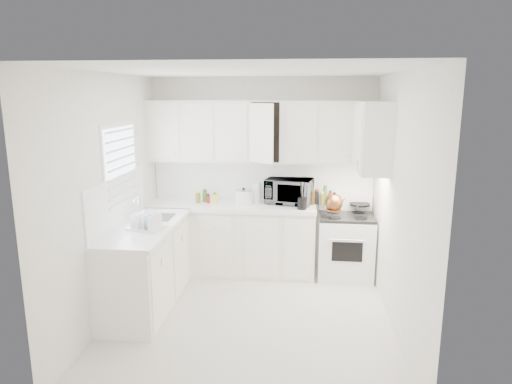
# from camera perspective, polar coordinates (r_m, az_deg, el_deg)

# --- Properties ---
(floor) EXTENTS (3.20, 3.20, 0.00)m
(floor) POSITION_cam_1_polar(r_m,az_deg,el_deg) (5.18, -0.80, -15.31)
(floor) COLOR silver
(floor) RESTS_ON ground
(ceiling) EXTENTS (3.20, 3.20, 0.00)m
(ceiling) POSITION_cam_1_polar(r_m,az_deg,el_deg) (4.60, -0.90, 14.76)
(ceiling) COLOR white
(ceiling) RESTS_ON ground
(wall_back) EXTENTS (3.00, 0.00, 3.00)m
(wall_back) POSITION_cam_1_polar(r_m,az_deg,el_deg) (6.29, 0.82, 2.17)
(wall_back) COLOR white
(wall_back) RESTS_ON ground
(wall_front) EXTENTS (3.00, 0.00, 3.00)m
(wall_front) POSITION_cam_1_polar(r_m,az_deg,el_deg) (3.21, -4.14, -7.79)
(wall_front) COLOR white
(wall_front) RESTS_ON ground
(wall_left) EXTENTS (0.00, 3.20, 3.20)m
(wall_left) POSITION_cam_1_polar(r_m,az_deg,el_deg) (5.12, -17.79, -0.75)
(wall_left) COLOR white
(wall_left) RESTS_ON ground
(wall_right) EXTENTS (0.00, 3.20, 3.20)m
(wall_right) POSITION_cam_1_polar(r_m,az_deg,el_deg) (4.80, 17.26, -1.55)
(wall_right) COLOR white
(wall_right) RESTS_ON ground
(window_blinds) EXTENTS (0.06, 0.96, 1.06)m
(window_blinds) POSITION_cam_1_polar(r_m,az_deg,el_deg) (5.38, -16.30, 2.67)
(window_blinds) COLOR white
(window_blinds) RESTS_ON wall_left
(lower_cabinets_back) EXTENTS (2.22, 0.60, 0.90)m
(lower_cabinets_back) POSITION_cam_1_polar(r_m,az_deg,el_deg) (6.25, -3.03, -5.95)
(lower_cabinets_back) COLOR white
(lower_cabinets_back) RESTS_ON floor
(lower_cabinets_left) EXTENTS (0.60, 1.60, 0.90)m
(lower_cabinets_left) POSITION_cam_1_polar(r_m,az_deg,el_deg) (5.43, -13.41, -9.13)
(lower_cabinets_left) COLOR white
(lower_cabinets_left) RESTS_ON floor
(countertop_back) EXTENTS (2.24, 0.64, 0.05)m
(countertop_back) POSITION_cam_1_polar(r_m,az_deg,el_deg) (6.11, -3.09, -1.74)
(countertop_back) COLOR white
(countertop_back) RESTS_ON lower_cabinets_back
(countertop_left) EXTENTS (0.64, 1.62, 0.05)m
(countertop_left) POSITION_cam_1_polar(r_m,az_deg,el_deg) (5.28, -13.57, -4.32)
(countertop_left) COLOR white
(countertop_left) RESTS_ON lower_cabinets_left
(backsplash_back) EXTENTS (2.98, 0.02, 0.55)m
(backsplash_back) POSITION_cam_1_polar(r_m,az_deg,el_deg) (6.29, 0.81, 1.48)
(backsplash_back) COLOR white
(backsplash_back) RESTS_ON wall_back
(backsplash_left) EXTENTS (0.02, 1.60, 0.55)m
(backsplash_left) POSITION_cam_1_polar(r_m,az_deg,el_deg) (5.31, -16.79, -1.06)
(backsplash_left) COLOR white
(backsplash_left) RESTS_ON wall_left
(upper_cabinets_back) EXTENTS (3.00, 0.33, 0.80)m
(upper_cabinets_back) POSITION_cam_1_polar(r_m,az_deg,el_deg) (6.09, 0.69, 3.75)
(upper_cabinets_back) COLOR white
(upper_cabinets_back) RESTS_ON wall_back
(upper_cabinets_right) EXTENTS (0.33, 0.90, 0.80)m
(upper_cabinets_right) POSITION_cam_1_polar(r_m,az_deg,el_deg) (5.52, 14.07, 2.51)
(upper_cabinets_right) COLOR white
(upper_cabinets_right) RESTS_ON wall_right
(sink) EXTENTS (0.42, 0.38, 0.30)m
(sink) POSITION_cam_1_polar(r_m,az_deg,el_deg) (5.56, -12.47, -1.88)
(sink) COLOR gray
(sink) RESTS_ON countertop_left
(stove) EXTENTS (0.71, 0.59, 1.08)m
(stove) POSITION_cam_1_polar(r_m,az_deg,el_deg) (6.14, 11.07, -5.61)
(stove) COLOR white
(stove) RESTS_ON floor
(tea_kettle) EXTENTS (0.31, 0.27, 0.26)m
(tea_kettle) POSITION_cam_1_polar(r_m,az_deg,el_deg) (5.83, 9.66, -1.11)
(tea_kettle) COLOR brown
(tea_kettle) RESTS_ON stove
(frying_pan) EXTENTS (0.38, 0.50, 0.04)m
(frying_pan) POSITION_cam_1_polar(r_m,az_deg,el_deg) (6.20, 12.75, -1.43)
(frying_pan) COLOR black
(frying_pan) RESTS_ON stove
(microwave) EXTENTS (0.65, 0.45, 0.40)m
(microwave) POSITION_cam_1_polar(r_m,az_deg,el_deg) (6.13, 4.13, 0.47)
(microwave) COLOR gray
(microwave) RESTS_ON countertop_back
(rice_cooker) EXTENTS (0.23, 0.23, 0.23)m
(rice_cooker) POSITION_cam_1_polar(r_m,az_deg,el_deg) (6.06, -1.55, -0.50)
(rice_cooker) COLOR white
(rice_cooker) RESTS_ON countertop_back
(paper_towel) EXTENTS (0.12, 0.12, 0.27)m
(paper_towel) POSITION_cam_1_polar(r_m,az_deg,el_deg) (6.16, 0.14, -0.07)
(paper_towel) COLOR white
(paper_towel) RESTS_ON countertop_back
(utensil_crock) EXTENTS (0.12, 0.12, 0.36)m
(utensil_crock) POSITION_cam_1_polar(r_m,az_deg,el_deg) (5.81, 5.75, -0.42)
(utensil_crock) COLOR black
(utensil_crock) RESTS_ON countertop_back
(dish_rack) EXTENTS (0.43, 0.37, 0.20)m
(dish_rack) POSITION_cam_1_polar(r_m,az_deg,el_deg) (5.10, -13.54, -3.41)
(dish_rack) COLOR white
(dish_rack) RESTS_ON countertop_left
(spice_left_0) EXTENTS (0.06, 0.06, 0.13)m
(spice_left_0) POSITION_cam_1_polar(r_m,az_deg,el_deg) (6.30, -7.06, -0.55)
(spice_left_0) COLOR olive
(spice_left_0) RESTS_ON countertop_back
(spice_left_1) EXTENTS (0.06, 0.06, 0.13)m
(spice_left_1) POSITION_cam_1_polar(r_m,az_deg,el_deg) (6.19, -6.57, -0.75)
(spice_left_1) COLOR #34822B
(spice_left_1) RESTS_ON countertop_back
(spice_left_2) EXTENTS (0.06, 0.06, 0.13)m
(spice_left_2) POSITION_cam_1_polar(r_m,az_deg,el_deg) (6.27, -5.72, -0.58)
(spice_left_2) COLOR #A21C15
(spice_left_2) RESTS_ON countertop_back
(spice_left_3) EXTENTS (0.06, 0.06, 0.13)m
(spice_left_3) POSITION_cam_1_polar(r_m,az_deg,el_deg) (6.16, -5.20, -0.78)
(spice_left_3) COLOR #F1F83A
(spice_left_3) RESTS_ON countertop_back
(sauce_right_0) EXTENTS (0.06, 0.06, 0.19)m
(sauce_right_0) POSITION_cam_1_polar(r_m,az_deg,el_deg) (6.18, 6.07, -0.49)
(sauce_right_0) COLOR #A21C15
(sauce_right_0) RESTS_ON countertop_back
(sauce_right_1) EXTENTS (0.06, 0.06, 0.19)m
(sauce_right_1) POSITION_cam_1_polar(r_m,az_deg,el_deg) (6.12, 6.59, -0.62)
(sauce_right_1) COLOR #F1F83A
(sauce_right_1) RESTS_ON countertop_back
(sauce_right_2) EXTENTS (0.06, 0.06, 0.19)m
(sauce_right_2) POSITION_cam_1_polar(r_m,az_deg,el_deg) (6.18, 7.09, -0.51)
(sauce_right_2) COLOR #533817
(sauce_right_2) RESTS_ON countertop_back
(sauce_right_3) EXTENTS (0.06, 0.06, 0.19)m
(sauce_right_3) POSITION_cam_1_polar(r_m,az_deg,el_deg) (6.12, 7.61, -0.65)
(sauce_right_3) COLOR black
(sauce_right_3) RESTS_ON countertop_back
(sauce_right_4) EXTENTS (0.06, 0.06, 0.19)m
(sauce_right_4) POSITION_cam_1_polar(r_m,az_deg,el_deg) (6.18, 8.11, -0.53)
(sauce_right_4) COLOR olive
(sauce_right_4) RESTS_ON countertop_back
(sauce_right_5) EXTENTS (0.06, 0.06, 0.19)m
(sauce_right_5) POSITION_cam_1_polar(r_m,az_deg,el_deg) (6.13, 8.64, -0.67)
(sauce_right_5) COLOR #34822B
(sauce_right_5) RESTS_ON countertop_back
(sauce_right_6) EXTENTS (0.06, 0.06, 0.19)m
(sauce_right_6) POSITION_cam_1_polar(r_m,az_deg,el_deg) (6.19, 9.12, -0.55)
(sauce_right_6) COLOR #A21C15
(sauce_right_6) RESTS_ON countertop_back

